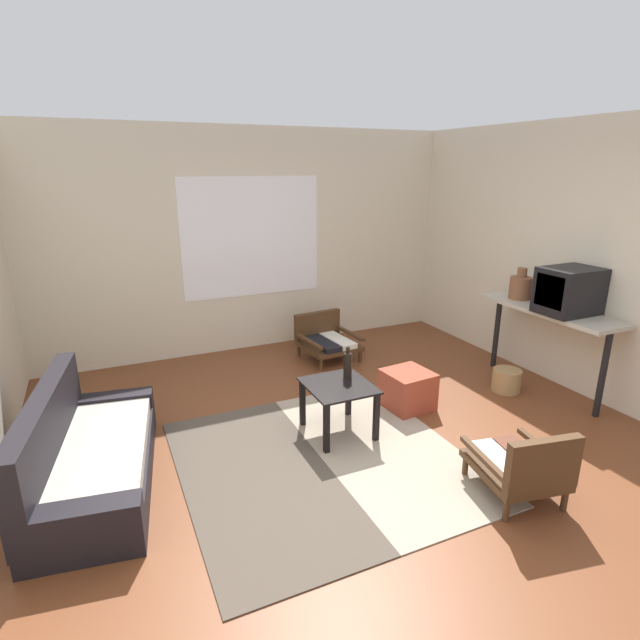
{
  "coord_description": "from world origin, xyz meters",
  "views": [
    {
      "loc": [
        -1.77,
        -2.88,
        2.24
      ],
      "look_at": [
        -0.09,
        0.8,
        0.99
      ],
      "focal_mm": 27.84,
      "sensor_mm": 36.0,
      "label": 1
    }
  ],
  "objects_px": {
    "console_shelf": "(548,317)",
    "clay_vase": "(520,287)",
    "glass_bottle": "(348,365)",
    "wicker_basket": "(506,380)",
    "ottoman_orange": "(407,390)",
    "couch": "(88,458)",
    "coffee_table": "(338,395)",
    "crt_television": "(569,291)",
    "armchair_striped_foreground": "(522,466)",
    "armchair_by_window": "(326,338)"
  },
  "relations": [
    {
      "from": "console_shelf",
      "to": "clay_vase",
      "type": "height_order",
      "value": "clay_vase"
    },
    {
      "from": "glass_bottle",
      "to": "wicker_basket",
      "type": "bearing_deg",
      "value": -2.01
    },
    {
      "from": "ottoman_orange",
      "to": "clay_vase",
      "type": "distance_m",
      "value": 1.74
    },
    {
      "from": "console_shelf",
      "to": "glass_bottle",
      "type": "relative_size",
      "value": 5.11
    },
    {
      "from": "couch",
      "to": "coffee_table",
      "type": "relative_size",
      "value": 3.09
    },
    {
      "from": "crt_television",
      "to": "wicker_basket",
      "type": "height_order",
      "value": "crt_television"
    },
    {
      "from": "armchair_striped_foreground",
      "to": "console_shelf",
      "type": "xyz_separation_m",
      "value": [
        1.58,
        1.27,
        0.52
      ]
    },
    {
      "from": "glass_bottle",
      "to": "wicker_basket",
      "type": "relative_size",
      "value": 0.99
    },
    {
      "from": "couch",
      "to": "coffee_table",
      "type": "xyz_separation_m",
      "value": [
        1.98,
        -0.08,
        0.14
      ]
    },
    {
      "from": "ottoman_orange",
      "to": "console_shelf",
      "type": "relative_size",
      "value": 0.29
    },
    {
      "from": "armchair_striped_foreground",
      "to": "wicker_basket",
      "type": "relative_size",
      "value": 2.43
    },
    {
      "from": "coffee_table",
      "to": "ottoman_orange",
      "type": "height_order",
      "value": "coffee_table"
    },
    {
      "from": "coffee_table",
      "to": "crt_television",
      "type": "xyz_separation_m",
      "value": [
        2.33,
        -0.25,
        0.74
      ]
    },
    {
      "from": "couch",
      "to": "clay_vase",
      "type": "height_order",
      "value": "clay_vase"
    },
    {
      "from": "armchair_by_window",
      "to": "clay_vase",
      "type": "height_order",
      "value": "clay_vase"
    },
    {
      "from": "armchair_by_window",
      "to": "wicker_basket",
      "type": "height_order",
      "value": "armchair_by_window"
    },
    {
      "from": "armchair_striped_foreground",
      "to": "console_shelf",
      "type": "relative_size",
      "value": 0.48
    },
    {
      "from": "armchair_striped_foreground",
      "to": "coffee_table",
      "type": "bearing_deg",
      "value": 119.35
    },
    {
      "from": "ottoman_orange",
      "to": "crt_television",
      "type": "bearing_deg",
      "value": -15.01
    },
    {
      "from": "armchair_by_window",
      "to": "wicker_basket",
      "type": "distance_m",
      "value": 2.1
    },
    {
      "from": "couch",
      "to": "coffee_table",
      "type": "distance_m",
      "value": 1.99
    },
    {
      "from": "couch",
      "to": "glass_bottle",
      "type": "bearing_deg",
      "value": 0.5
    },
    {
      "from": "armchair_by_window",
      "to": "armchair_striped_foreground",
      "type": "height_order",
      "value": "armchair_striped_foreground"
    },
    {
      "from": "couch",
      "to": "ottoman_orange",
      "type": "bearing_deg",
      "value": 1.41
    },
    {
      "from": "ottoman_orange",
      "to": "glass_bottle",
      "type": "distance_m",
      "value": 0.79
    },
    {
      "from": "coffee_table",
      "to": "crt_television",
      "type": "distance_m",
      "value": 2.46
    },
    {
      "from": "clay_vase",
      "to": "wicker_basket",
      "type": "relative_size",
      "value": 1.16
    },
    {
      "from": "coffee_table",
      "to": "clay_vase",
      "type": "distance_m",
      "value": 2.45
    },
    {
      "from": "wicker_basket",
      "to": "couch",
      "type": "bearing_deg",
      "value": 179.34
    },
    {
      "from": "ottoman_orange",
      "to": "armchair_striped_foreground",
      "type": "bearing_deg",
      "value": -92.67
    },
    {
      "from": "console_shelf",
      "to": "couch",
      "type": "bearing_deg",
      "value": 178.08
    },
    {
      "from": "couch",
      "to": "armchair_striped_foreground",
      "type": "distance_m",
      "value": 3.08
    },
    {
      "from": "ottoman_orange",
      "to": "crt_television",
      "type": "height_order",
      "value": "crt_television"
    },
    {
      "from": "coffee_table",
      "to": "wicker_basket",
      "type": "height_order",
      "value": "coffee_table"
    },
    {
      "from": "console_shelf",
      "to": "glass_bottle",
      "type": "distance_m",
      "value": 2.21
    },
    {
      "from": "crt_television",
      "to": "glass_bottle",
      "type": "height_order",
      "value": "crt_television"
    },
    {
      "from": "ottoman_orange",
      "to": "console_shelf",
      "type": "distance_m",
      "value": 1.64
    },
    {
      "from": "couch",
      "to": "wicker_basket",
      "type": "distance_m",
      "value": 3.95
    },
    {
      "from": "coffee_table",
      "to": "armchair_striped_foreground",
      "type": "height_order",
      "value": "armchair_striped_foreground"
    },
    {
      "from": "glass_bottle",
      "to": "coffee_table",
      "type": "bearing_deg",
      "value": -143.36
    },
    {
      "from": "wicker_basket",
      "to": "glass_bottle",
      "type": "bearing_deg",
      "value": 177.99
    },
    {
      "from": "console_shelf",
      "to": "armchair_striped_foreground",
      "type": "bearing_deg",
      "value": -141.18
    },
    {
      "from": "ottoman_orange",
      "to": "glass_bottle",
      "type": "xyz_separation_m",
      "value": [
        -0.68,
        -0.05,
        0.39
      ]
    },
    {
      "from": "coffee_table",
      "to": "wicker_basket",
      "type": "bearing_deg",
      "value": 1.13
    },
    {
      "from": "armchair_striped_foreground",
      "to": "ottoman_orange",
      "type": "height_order",
      "value": "armchair_striped_foreground"
    },
    {
      "from": "armchair_striped_foreground",
      "to": "glass_bottle",
      "type": "xyz_separation_m",
      "value": [
        -0.61,
        1.44,
        0.32
      ]
    },
    {
      "from": "couch",
      "to": "glass_bottle",
      "type": "distance_m",
      "value": 2.15
    },
    {
      "from": "armchair_by_window",
      "to": "clay_vase",
      "type": "relative_size",
      "value": 2.07
    },
    {
      "from": "console_shelf",
      "to": "glass_bottle",
      "type": "bearing_deg",
      "value": 175.75
    },
    {
      "from": "ottoman_orange",
      "to": "wicker_basket",
      "type": "xyz_separation_m",
      "value": [
        1.15,
        -0.11,
        -0.07
      ]
    }
  ]
}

